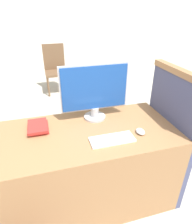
{
  "coord_description": "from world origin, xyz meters",
  "views": [
    {
      "loc": [
        -0.31,
        -0.96,
        1.69
      ],
      "look_at": [
        0.06,
        0.34,
        0.96
      ],
      "focal_mm": 32.0,
      "sensor_mm": 36.0,
      "label": 1
    }
  ],
  "objects_px": {
    "keyboard": "(112,139)",
    "monitor": "(95,91)",
    "far_chair": "(55,67)",
    "mouse": "(140,131)",
    "book_stack": "(38,127)"
  },
  "relations": [
    {
      "from": "keyboard",
      "to": "monitor",
      "type": "bearing_deg",
      "value": 95.32
    },
    {
      "from": "far_chair",
      "to": "book_stack",
      "type": "bearing_deg",
      "value": -102.61
    },
    {
      "from": "keyboard",
      "to": "mouse",
      "type": "bearing_deg",
      "value": 6.13
    },
    {
      "from": "book_stack",
      "to": "far_chair",
      "type": "distance_m",
      "value": 2.78
    },
    {
      "from": "keyboard",
      "to": "book_stack",
      "type": "height_order",
      "value": "book_stack"
    },
    {
      "from": "keyboard",
      "to": "mouse",
      "type": "xyz_separation_m",
      "value": [
        0.25,
        0.03,
        0.01
      ]
    },
    {
      "from": "monitor",
      "to": "mouse",
      "type": "distance_m",
      "value": 0.52
    },
    {
      "from": "monitor",
      "to": "book_stack",
      "type": "xyz_separation_m",
      "value": [
        -0.51,
        -0.06,
        -0.24
      ]
    },
    {
      "from": "mouse",
      "to": "book_stack",
      "type": "height_order",
      "value": "book_stack"
    },
    {
      "from": "mouse",
      "to": "monitor",
      "type": "bearing_deg",
      "value": 129.53
    },
    {
      "from": "monitor",
      "to": "keyboard",
      "type": "bearing_deg",
      "value": -84.68
    },
    {
      "from": "keyboard",
      "to": "far_chair",
      "type": "relative_size",
      "value": 0.35
    },
    {
      "from": "book_stack",
      "to": "far_chair",
      "type": "xyz_separation_m",
      "value": [
        0.38,
        2.74,
        -0.25
      ]
    },
    {
      "from": "monitor",
      "to": "keyboard",
      "type": "xyz_separation_m",
      "value": [
        0.04,
        -0.38,
        -0.25
      ]
    },
    {
      "from": "keyboard",
      "to": "far_chair",
      "type": "bearing_deg",
      "value": 92.97
    }
  ]
}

